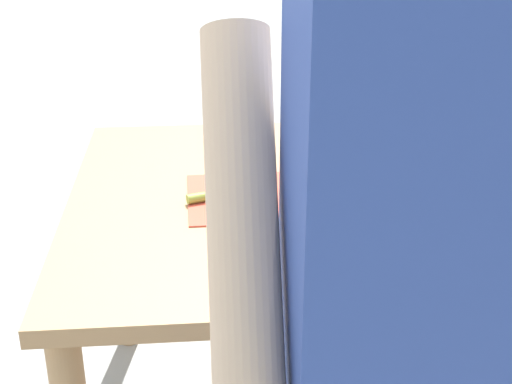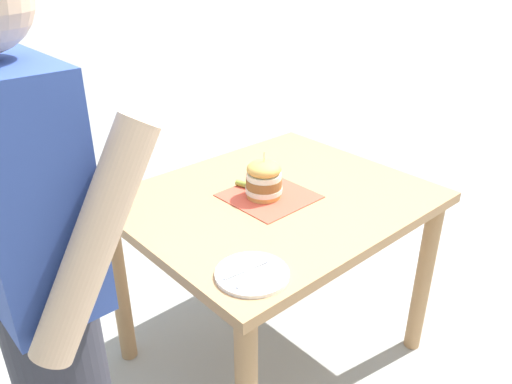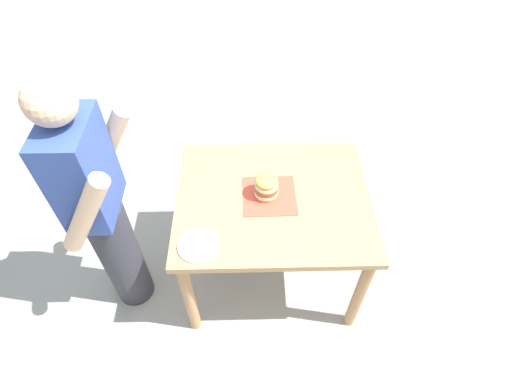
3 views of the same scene
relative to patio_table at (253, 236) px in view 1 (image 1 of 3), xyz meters
name	(u,v)px [view 1 (image 1 of 3)]	position (x,y,z in m)	size (l,w,h in m)	color
patio_table	(253,236)	(0.00, 0.00, 0.00)	(0.93, 1.12, 0.79)	tan
serving_paper	(249,197)	(0.01, 0.02, 0.12)	(0.31, 0.31, 0.00)	#D64C38
sandwich	(245,173)	(0.02, 0.04, 0.20)	(0.14, 0.14, 0.18)	gold
pickle_spear	(202,197)	(0.13, 0.04, 0.14)	(0.02, 0.02, 0.08)	#8EA83D
side_plate_with_forks	(426,266)	(-0.33, 0.41, 0.13)	(0.22, 0.22, 0.02)	white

